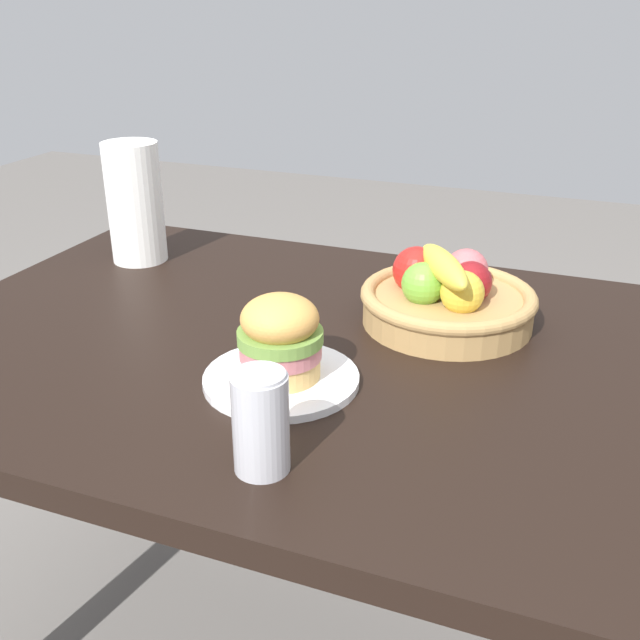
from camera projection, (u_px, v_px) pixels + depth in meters
dining_table at (337, 401)px, 1.19m from camera, size 1.40×0.90×0.75m
plate at (281, 379)px, 1.04m from camera, size 0.22×0.22×0.01m
sandwich at (280, 337)px, 1.01m from camera, size 0.12×0.12×0.12m
soda_can at (261, 422)px, 0.83m from camera, size 0.07×0.07×0.13m
fruit_basket at (447, 297)px, 1.21m from camera, size 0.29×0.29×0.14m
paper_towel_roll at (135, 203)px, 1.46m from camera, size 0.11×0.11×0.24m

